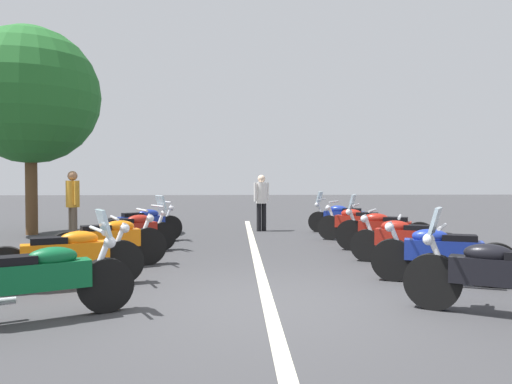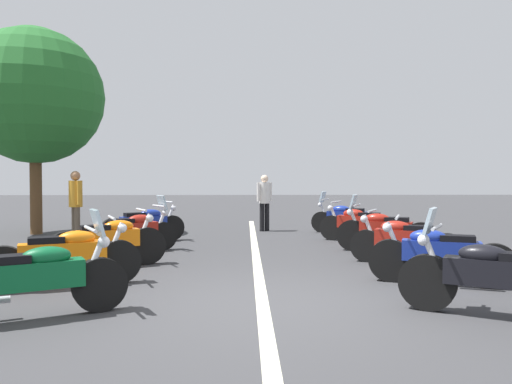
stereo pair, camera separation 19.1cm
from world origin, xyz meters
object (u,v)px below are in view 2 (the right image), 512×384
motorcycle_right_row_4 (360,224)px  bystander_0 (76,200)px  motorcycle_left_row_2 (109,241)px  motorcycle_right_row_2 (404,240)px  motorcycle_left_row_1 (65,256)px  motorcycle_left_row_4 (144,224)px  motorcycle_right_row_1 (439,254)px  motorcycle_left_row_0 (32,278)px  motorcycle_right_row_5 (346,217)px  roadside_tree_0 (35,96)px  motorcycle_right_row_3 (384,230)px  bystander_1 (264,198)px  motorcycle_right_row_0 (498,277)px  motorcycle_left_row_3 (133,231)px

motorcycle_right_row_4 → bystander_0: bearing=30.6°
motorcycle_left_row_2 → motorcycle_right_row_2: 5.27m
motorcycle_left_row_1 → motorcycle_left_row_2: motorcycle_left_row_2 is taller
motorcycle_left_row_4 → motorcycle_right_row_4: size_ratio=1.00×
motorcycle_left_row_4 → bystander_0: bystander_0 is taller
motorcycle_left_row_4 → motorcycle_right_row_1: (-4.85, -5.32, 0.00)m
motorcycle_left_row_0 → motorcycle_left_row_1: (1.60, 0.23, -0.01)m
motorcycle_right_row_5 → roadside_tree_0: size_ratio=0.34×
motorcycle_right_row_3 → bystander_1: bystander_1 is taller
motorcycle_left_row_4 → motorcycle_right_row_2: bearing=-62.5°
motorcycle_left_row_4 → motorcycle_right_row_0: 8.43m
bystander_1 → motorcycle_left_row_3: bearing=-67.4°
bystander_0 → bystander_1: bystander_0 is taller
motorcycle_right_row_1 → motorcycle_right_row_3: motorcycle_right_row_3 is taller
motorcycle_left_row_4 → bystander_0: (0.12, 1.70, 0.57)m
motorcycle_right_row_0 → roadside_tree_0: roadside_tree_0 is taller
motorcycle_left_row_2 → motorcycle_right_row_3: bearing=-10.5°
motorcycle_right_row_4 → roadside_tree_0: 9.52m
motorcycle_right_row_0 → motorcycle_right_row_2: motorcycle_right_row_0 is taller
motorcycle_left_row_0 → bystander_1: (9.02, -2.91, 0.51)m
roadside_tree_0 → motorcycle_right_row_2: bearing=-119.8°
motorcycle_right_row_2 → motorcycle_left_row_2: bearing=29.2°
bystander_1 → roadside_tree_0: roadside_tree_0 is taller
motorcycle_right_row_1 → motorcycle_left_row_2: bearing=4.9°
motorcycle_left_row_3 → motorcycle_right_row_3: bearing=-34.2°
motorcycle_left_row_1 → motorcycle_right_row_5: size_ratio=1.06×
roadside_tree_0 → motorcycle_left_row_3: bearing=-134.7°
motorcycle_right_row_5 → bystander_1: (0.70, 2.30, 0.52)m
motorcycle_right_row_2 → motorcycle_right_row_4: (3.15, 0.07, 0.01)m
motorcycle_right_row_1 → bystander_1: bearing=-51.8°
motorcycle_left_row_4 → motorcycle_right_row_1: size_ratio=0.94×
motorcycle_left_row_0 → roadside_tree_0: roadside_tree_0 is taller
motorcycle_right_row_3 → motorcycle_right_row_5: 3.54m
motorcycle_left_row_3 → motorcycle_right_row_1: motorcycle_left_row_3 is taller
motorcycle_left_row_0 → motorcycle_left_row_3: bearing=62.0°
motorcycle_right_row_3 → bystander_0: size_ratio=1.12×
motorcycle_left_row_0 → motorcycle_right_row_2: (3.34, -5.23, -0.02)m
motorcycle_left_row_2 → bystander_1: (5.85, -2.95, 0.51)m
motorcycle_right_row_2 → motorcycle_right_row_4: motorcycle_right_row_4 is taller
bystander_1 → motorcycle_left_row_1: bearing=-55.1°
motorcycle_left_row_2 → motorcycle_left_row_4: (3.34, 0.09, -0.01)m
motorcycle_left_row_3 → motorcycle_right_row_4: 5.42m
motorcycle_left_row_0 → bystander_1: size_ratio=1.17×
motorcycle_left_row_2 → motorcycle_right_row_1: 5.45m
motorcycle_left_row_1 → motorcycle_right_row_1: motorcycle_left_row_1 is taller
motorcycle_right_row_2 → bystander_0: bystander_0 is taller
motorcycle_left_row_3 → bystander_0: bystander_0 is taller
motorcycle_right_row_4 → bystander_0: (0.15, 6.99, 0.57)m
motorcycle_left_row_4 → roadside_tree_0: size_ratio=0.32×
motorcycle_right_row_2 → roadside_tree_0: 10.66m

